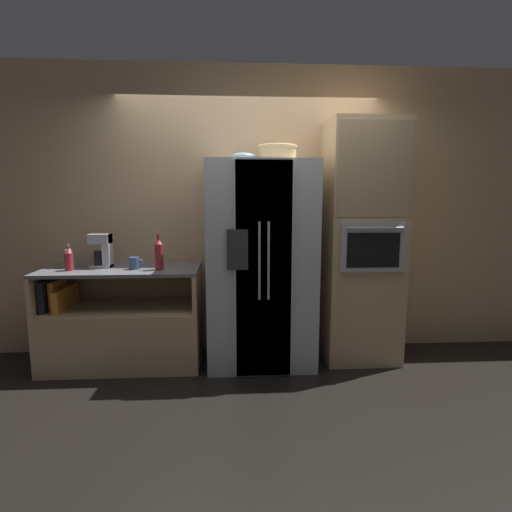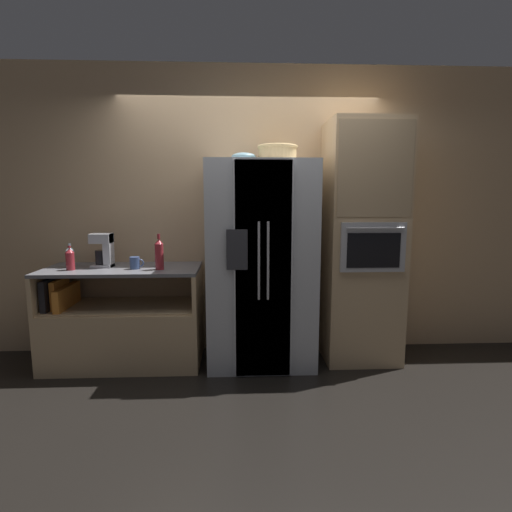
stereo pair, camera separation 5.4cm
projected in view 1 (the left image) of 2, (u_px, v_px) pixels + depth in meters
The scene contains 12 objects.
ground_plane at pixel (250, 362), 3.77m from camera, with size 20.00×20.00×0.00m, color black.
wall_back at pixel (248, 212), 3.98m from camera, with size 12.00×0.06×2.80m.
counter_left at pixel (123, 329), 3.71m from camera, with size 1.40×0.66×0.91m.
refrigerator at pixel (261, 265), 3.67m from camera, with size 0.97×0.74×1.87m.
wall_oven at pixel (361, 243), 3.76m from camera, with size 0.69×0.66×2.23m.
wicker_basket at pixel (277, 153), 3.59m from camera, with size 0.36×0.36×0.14m.
fruit_bowl at pixel (244, 157), 3.55m from camera, with size 0.22×0.22×0.07m.
bottle_tall at pixel (69, 257), 3.62m from camera, with size 0.07×0.07×0.22m.
bottle_short at pixel (69, 259), 3.49m from camera, with size 0.07×0.07×0.21m.
bottle_wide at pixel (159, 254), 3.52m from camera, with size 0.08×0.08×0.32m.
mug at pixel (135, 263), 3.56m from camera, with size 0.13×0.09×0.11m.
coffee_maker at pixel (103, 249), 3.65m from camera, with size 0.18×0.16×0.31m.
Camera 1 is at (-0.17, -3.58, 1.55)m, focal length 28.00 mm.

